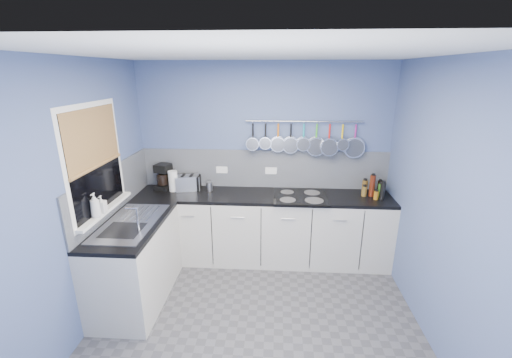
# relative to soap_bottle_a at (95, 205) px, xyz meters

# --- Properties ---
(floor) EXTENTS (3.20, 3.00, 0.02)m
(floor) POSITION_rel_soap_bottle_a_xyz_m (1.53, -0.10, -1.18)
(floor) COLOR #47474C
(floor) RESTS_ON ground
(ceiling) EXTENTS (3.20, 3.00, 0.02)m
(ceiling) POSITION_rel_soap_bottle_a_xyz_m (1.53, -0.10, 1.34)
(ceiling) COLOR white
(ceiling) RESTS_ON ground
(wall_back) EXTENTS (3.20, 0.02, 2.50)m
(wall_back) POSITION_rel_soap_bottle_a_xyz_m (1.53, 1.41, 0.08)
(wall_back) COLOR #485888
(wall_back) RESTS_ON ground
(wall_front) EXTENTS (3.20, 0.02, 2.50)m
(wall_front) POSITION_rel_soap_bottle_a_xyz_m (1.53, -1.61, 0.08)
(wall_front) COLOR #485888
(wall_front) RESTS_ON ground
(wall_left) EXTENTS (0.02, 3.00, 2.50)m
(wall_left) POSITION_rel_soap_bottle_a_xyz_m (-0.08, -0.10, 0.08)
(wall_left) COLOR #485888
(wall_left) RESTS_ON ground
(wall_right) EXTENTS (0.02, 3.00, 2.50)m
(wall_right) POSITION_rel_soap_bottle_a_xyz_m (3.14, -0.10, 0.08)
(wall_right) COLOR #485888
(wall_right) RESTS_ON ground
(backsplash_back) EXTENTS (3.20, 0.02, 0.50)m
(backsplash_back) POSITION_rel_soap_bottle_a_xyz_m (1.53, 1.39, -0.02)
(backsplash_back) COLOR gray
(backsplash_back) RESTS_ON wall_back
(backsplash_left) EXTENTS (0.02, 1.80, 0.50)m
(backsplash_left) POSITION_rel_soap_bottle_a_xyz_m (-0.06, 0.50, -0.02)
(backsplash_left) COLOR gray
(backsplash_left) RESTS_ON wall_left
(cabinet_run_back) EXTENTS (3.20, 0.60, 0.86)m
(cabinet_run_back) POSITION_rel_soap_bottle_a_xyz_m (1.53, 1.10, -0.74)
(cabinet_run_back) COLOR #BCB8B0
(cabinet_run_back) RESTS_ON ground
(worktop_back) EXTENTS (3.20, 0.60, 0.04)m
(worktop_back) POSITION_rel_soap_bottle_a_xyz_m (1.53, 1.10, -0.29)
(worktop_back) COLOR black
(worktop_back) RESTS_ON cabinet_run_back
(cabinet_run_left) EXTENTS (0.60, 1.20, 0.86)m
(cabinet_run_left) POSITION_rel_soap_bottle_a_xyz_m (0.23, 0.20, -0.74)
(cabinet_run_left) COLOR #BCB8B0
(cabinet_run_left) RESTS_ON ground
(worktop_left) EXTENTS (0.60, 1.20, 0.04)m
(worktop_left) POSITION_rel_soap_bottle_a_xyz_m (0.23, 0.20, -0.29)
(worktop_left) COLOR black
(worktop_left) RESTS_ON cabinet_run_left
(window_frame) EXTENTS (0.01, 1.00, 1.10)m
(window_frame) POSITION_rel_soap_bottle_a_xyz_m (-0.05, 0.20, 0.38)
(window_frame) COLOR white
(window_frame) RESTS_ON wall_left
(window_glass) EXTENTS (0.01, 0.90, 1.00)m
(window_glass) POSITION_rel_soap_bottle_a_xyz_m (-0.04, 0.20, 0.38)
(window_glass) COLOR black
(window_glass) RESTS_ON wall_left
(bamboo_blind) EXTENTS (0.01, 0.90, 0.55)m
(bamboo_blind) POSITION_rel_soap_bottle_a_xyz_m (-0.03, 0.20, 0.61)
(bamboo_blind) COLOR #A87A3D
(bamboo_blind) RESTS_ON wall_left
(window_sill) EXTENTS (0.10, 0.98, 0.03)m
(window_sill) POSITION_rel_soap_bottle_a_xyz_m (-0.02, 0.20, -0.13)
(window_sill) COLOR white
(window_sill) RESTS_ON wall_left
(sink_unit) EXTENTS (0.50, 0.95, 0.01)m
(sink_unit) POSITION_rel_soap_bottle_a_xyz_m (0.23, 0.20, -0.27)
(sink_unit) COLOR silver
(sink_unit) RESTS_ON worktop_left
(mixer_tap) EXTENTS (0.12, 0.08, 0.26)m
(mixer_tap) POSITION_rel_soap_bottle_a_xyz_m (0.39, 0.02, -0.14)
(mixer_tap) COLOR silver
(mixer_tap) RESTS_ON worktop_left
(socket_left) EXTENTS (0.15, 0.01, 0.09)m
(socket_left) POSITION_rel_soap_bottle_a_xyz_m (0.98, 1.37, -0.04)
(socket_left) COLOR white
(socket_left) RESTS_ON backsplash_back
(socket_right) EXTENTS (0.15, 0.01, 0.09)m
(socket_right) POSITION_rel_soap_bottle_a_xyz_m (1.63, 1.37, -0.04)
(socket_right) COLOR white
(socket_right) RESTS_ON backsplash_back
(pot_rail) EXTENTS (1.45, 0.02, 0.02)m
(pot_rail) POSITION_rel_soap_bottle_a_xyz_m (2.03, 1.35, 0.61)
(pot_rail) COLOR silver
(pot_rail) RESTS_ON wall_back
(soap_bottle_a) EXTENTS (0.09, 0.09, 0.24)m
(soap_bottle_a) POSITION_rel_soap_bottle_a_xyz_m (0.00, 0.00, 0.00)
(soap_bottle_a) COLOR white
(soap_bottle_a) RESTS_ON window_sill
(soap_bottle_b) EXTENTS (0.08, 0.08, 0.17)m
(soap_bottle_b) POSITION_rel_soap_bottle_a_xyz_m (0.00, 0.11, -0.03)
(soap_bottle_b) COLOR white
(soap_bottle_b) RESTS_ON window_sill
(paper_towel) EXTENTS (0.14, 0.14, 0.26)m
(paper_towel) POSITION_rel_soap_bottle_a_xyz_m (0.38, 1.16, -0.14)
(paper_towel) COLOR white
(paper_towel) RESTS_ON worktop_back
(coffee_maker) EXTENTS (0.24, 0.25, 0.33)m
(coffee_maker) POSITION_rel_soap_bottle_a_xyz_m (0.24, 1.21, -0.10)
(coffee_maker) COLOR black
(coffee_maker) RESTS_ON worktop_back
(toaster) EXTENTS (0.33, 0.24, 0.19)m
(toaster) POSITION_rel_soap_bottle_a_xyz_m (0.56, 1.21, -0.17)
(toaster) COLOR silver
(toaster) RESTS_ON worktop_back
(canister) EXTENTS (0.10, 0.10, 0.12)m
(canister) POSITION_rel_soap_bottle_a_xyz_m (0.84, 1.19, -0.21)
(canister) COLOR silver
(canister) RESTS_ON worktop_back
(hob) EXTENTS (0.65, 0.57, 0.01)m
(hob) POSITION_rel_soap_bottle_a_xyz_m (2.00, 1.04, -0.26)
(hob) COLOR black
(hob) RESTS_ON worktop_back
(pan_0) EXTENTS (0.17, 0.12, 0.36)m
(pan_0) POSITION_rel_soap_bottle_a_xyz_m (1.40, 1.34, 0.43)
(pan_0) COLOR silver
(pan_0) RESTS_ON pot_rail
(pan_1) EXTENTS (0.16, 0.08, 0.35)m
(pan_1) POSITION_rel_soap_bottle_a_xyz_m (1.55, 1.34, 0.44)
(pan_1) COLOR silver
(pan_1) RESTS_ON pot_rail
(pan_2) EXTENTS (0.20, 0.06, 0.39)m
(pan_2) POSITION_rel_soap_bottle_a_xyz_m (1.71, 1.34, 0.42)
(pan_2) COLOR silver
(pan_2) RESTS_ON pot_rail
(pan_3) EXTENTS (0.21, 0.06, 0.40)m
(pan_3) POSITION_rel_soap_bottle_a_xyz_m (1.87, 1.34, 0.41)
(pan_3) COLOR silver
(pan_3) RESTS_ON pot_rail
(pan_4) EXTENTS (0.18, 0.07, 0.37)m
(pan_4) POSITION_rel_soap_bottle_a_xyz_m (2.03, 1.34, 0.43)
(pan_4) COLOR silver
(pan_4) RESTS_ON pot_rail
(pan_5) EXTENTS (0.24, 0.06, 0.43)m
(pan_5) POSITION_rel_soap_bottle_a_xyz_m (2.19, 1.34, 0.40)
(pan_5) COLOR silver
(pan_5) RESTS_ON pot_rail
(pan_6) EXTENTS (0.22, 0.11, 0.41)m
(pan_6) POSITION_rel_soap_bottle_a_xyz_m (2.35, 1.34, 0.40)
(pan_6) COLOR silver
(pan_6) RESTS_ON pot_rail
(pan_7) EXTENTS (0.15, 0.12, 0.34)m
(pan_7) POSITION_rel_soap_bottle_a_xyz_m (2.51, 1.34, 0.44)
(pan_7) COLOR silver
(pan_7) RESTS_ON pot_rail
(pan_8) EXTENTS (0.26, 0.05, 0.45)m
(pan_8) POSITION_rel_soap_bottle_a_xyz_m (2.67, 1.34, 0.39)
(pan_8) COLOR silver
(pan_8) RESTS_ON pot_rail
(condiment_0) EXTENTS (0.06, 0.06, 0.17)m
(condiment_0) POSITION_rel_soap_bottle_a_xyz_m (2.99, 1.21, -0.18)
(condiment_0) COLOR black
(condiment_0) RESTS_ON worktop_back
(condiment_1) EXTENTS (0.07, 0.07, 0.22)m
(condiment_1) POSITION_rel_soap_bottle_a_xyz_m (2.90, 1.22, -0.16)
(condiment_1) COLOR olive
(condiment_1) RESTS_ON worktop_back
(condiment_2) EXTENTS (0.07, 0.07, 0.18)m
(condiment_2) POSITION_rel_soap_bottle_a_xyz_m (2.81, 1.21, -0.18)
(condiment_2) COLOR brown
(condiment_2) RESTS_ON worktop_back
(condiment_3) EXTENTS (0.07, 0.07, 0.16)m
(condiment_3) POSITION_rel_soap_bottle_a_xyz_m (2.98, 1.11, -0.19)
(condiment_3) COLOR #265919
(condiment_3) RESTS_ON worktop_back
(condiment_4) EXTENTS (0.07, 0.07, 0.27)m
(condiment_4) POSITION_rel_soap_bottle_a_xyz_m (2.88, 1.13, -0.13)
(condiment_4) COLOR #4C190C
(condiment_4) RESTS_ON worktop_back
(condiment_5) EXTENTS (0.06, 0.06, 0.13)m
(condiment_5) POSITION_rel_soap_bottle_a_xyz_m (2.79, 1.13, -0.21)
(condiment_5) COLOR brown
(condiment_5) RESTS_ON worktop_back
(condiment_6) EXTENTS (0.06, 0.06, 0.22)m
(condiment_6) POSITION_rel_soap_bottle_a_xyz_m (2.97, 1.01, -0.16)
(condiment_6) COLOR black
(condiment_6) RESTS_ON worktop_back
(condiment_7) EXTENTS (0.06, 0.06, 0.10)m
(condiment_7) POSITION_rel_soap_bottle_a_xyz_m (2.90, 1.02, -0.22)
(condiment_7) COLOR #8C5914
(condiment_7) RESTS_ON worktop_back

